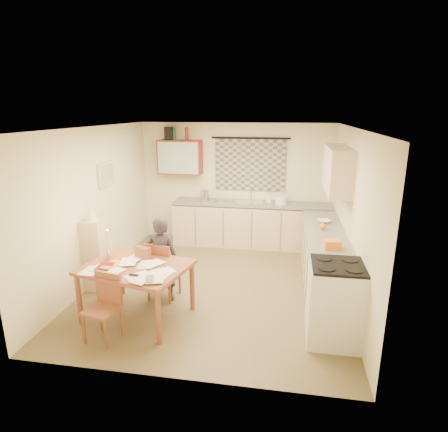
% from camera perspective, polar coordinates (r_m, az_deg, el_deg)
% --- Properties ---
extents(floor, '(4.00, 4.50, 0.02)m').
position_cam_1_polar(floor, '(6.21, -1.17, -10.49)').
color(floor, brown).
rests_on(floor, ground).
extents(ceiling, '(4.00, 4.50, 0.02)m').
position_cam_1_polar(ceiling, '(5.57, -1.31, 13.42)').
color(ceiling, white).
rests_on(ceiling, floor).
extents(wall_back, '(4.00, 0.02, 2.50)m').
position_cam_1_polar(wall_back, '(7.94, 1.82, 5.00)').
color(wall_back, beige).
rests_on(wall_back, floor).
extents(wall_front, '(4.00, 0.02, 2.50)m').
position_cam_1_polar(wall_front, '(3.69, -7.86, -8.26)').
color(wall_front, beige).
rests_on(wall_front, floor).
extents(wall_left, '(0.02, 4.50, 2.50)m').
position_cam_1_polar(wall_left, '(6.44, -19.10, 1.53)').
color(wall_left, beige).
rests_on(wall_left, floor).
extents(wall_right, '(0.02, 4.50, 2.50)m').
position_cam_1_polar(wall_right, '(5.75, 18.85, -0.11)').
color(wall_right, beige).
rests_on(wall_right, floor).
extents(window_blind, '(1.45, 0.03, 1.05)m').
position_cam_1_polar(window_blind, '(7.80, 4.01, 7.75)').
color(window_blind, '#374D78').
rests_on(window_blind, wall_back).
extents(curtain_rod, '(1.60, 0.04, 0.04)m').
position_cam_1_polar(curtain_rod, '(7.72, 4.07, 11.77)').
color(curtain_rod, black).
rests_on(curtain_rod, wall_back).
extents(wall_cabinet, '(0.90, 0.34, 0.70)m').
position_cam_1_polar(wall_cabinet, '(7.92, -6.70, 8.90)').
color(wall_cabinet, maroon).
rests_on(wall_cabinet, wall_back).
extents(wall_cabinet_glass, '(0.84, 0.02, 0.64)m').
position_cam_1_polar(wall_cabinet_glass, '(7.75, -7.05, 8.74)').
color(wall_cabinet_glass, '#99B2A5').
rests_on(wall_cabinet_glass, wall_back).
extents(upper_cabinet_right, '(0.34, 1.30, 0.70)m').
position_cam_1_polar(upper_cabinet_right, '(6.13, 16.91, 6.77)').
color(upper_cabinet_right, tan).
rests_on(upper_cabinet_right, wall_right).
extents(framed_print, '(0.04, 0.50, 0.40)m').
position_cam_1_polar(framed_print, '(6.68, -17.53, 6.11)').
color(framed_print, beige).
rests_on(framed_print, wall_left).
extents(print_canvas, '(0.01, 0.42, 0.32)m').
position_cam_1_polar(print_canvas, '(6.67, -17.34, 6.11)').
color(print_canvas, beige).
rests_on(print_canvas, wall_left).
extents(counter_back, '(3.30, 0.62, 0.92)m').
position_cam_1_polar(counter_back, '(7.79, 4.43, -1.31)').
color(counter_back, tan).
rests_on(counter_back, floor).
extents(counter_right, '(0.62, 2.95, 0.92)m').
position_cam_1_polar(counter_right, '(5.98, 15.20, -7.30)').
color(counter_right, tan).
rests_on(counter_right, floor).
extents(stove, '(0.65, 0.65, 1.00)m').
position_cam_1_polar(stove, '(4.84, 16.58, -12.55)').
color(stove, white).
rests_on(stove, floor).
extents(sink, '(0.65, 0.57, 0.10)m').
position_cam_1_polar(sink, '(7.68, 3.93, 1.77)').
color(sink, silver).
rests_on(sink, counter_back).
extents(tap, '(0.04, 0.04, 0.28)m').
position_cam_1_polar(tap, '(7.81, 4.16, 3.36)').
color(tap, silver).
rests_on(tap, counter_back).
extents(dish_rack, '(0.42, 0.39, 0.06)m').
position_cam_1_polar(dish_rack, '(7.73, -0.04, 2.44)').
color(dish_rack, silver).
rests_on(dish_rack, counter_back).
extents(kettle, '(0.18, 0.18, 0.24)m').
position_cam_1_polar(kettle, '(7.79, -2.92, 3.19)').
color(kettle, silver).
rests_on(kettle, counter_back).
extents(mixing_bowl, '(0.29, 0.29, 0.16)m').
position_cam_1_polar(mixing_bowl, '(7.62, 8.72, 2.43)').
color(mixing_bowl, white).
rests_on(mixing_bowl, counter_back).
extents(soap_bottle, '(0.14, 0.14, 0.19)m').
position_cam_1_polar(soap_bottle, '(7.67, 6.78, 2.70)').
color(soap_bottle, white).
rests_on(soap_bottle, counter_back).
extents(bowl, '(0.33, 0.33, 0.05)m').
position_cam_1_polar(bowl, '(6.50, 14.94, -0.77)').
color(bowl, white).
rests_on(bowl, counter_right).
extents(orange_bag, '(0.24, 0.20, 0.12)m').
position_cam_1_polar(orange_bag, '(5.32, 16.09, -4.20)').
color(orange_bag, orange).
rests_on(orange_bag, counter_right).
extents(fruit_orange, '(0.10, 0.10, 0.10)m').
position_cam_1_polar(fruit_orange, '(6.12, 14.80, -1.57)').
color(fruit_orange, orange).
rests_on(fruit_orange, counter_right).
extents(speaker, '(0.18, 0.22, 0.26)m').
position_cam_1_polar(speaker, '(7.94, -8.39, 12.34)').
color(speaker, black).
rests_on(speaker, wall_cabinet).
extents(bottle_green, '(0.07, 0.07, 0.26)m').
position_cam_1_polar(bottle_green, '(7.90, -7.63, 12.35)').
color(bottle_green, '#195926').
rests_on(bottle_green, wall_cabinet).
extents(bottle_brown, '(0.08, 0.08, 0.26)m').
position_cam_1_polar(bottle_brown, '(7.83, -5.71, 12.38)').
color(bottle_brown, maroon).
rests_on(bottle_brown, wall_cabinet).
extents(dining_table, '(1.52, 1.28, 0.75)m').
position_cam_1_polar(dining_table, '(5.32, -13.04, -11.04)').
color(dining_table, brown).
rests_on(dining_table, floor).
extents(chair_far, '(0.46, 0.46, 0.90)m').
position_cam_1_polar(chair_far, '(5.78, -9.18, -9.64)').
color(chair_far, brown).
rests_on(chair_far, floor).
extents(chair_near, '(0.44, 0.44, 0.83)m').
position_cam_1_polar(chair_near, '(5.01, -17.87, -14.83)').
color(chair_near, brown).
rests_on(chair_near, floor).
extents(person, '(0.53, 0.39, 1.29)m').
position_cam_1_polar(person, '(5.58, -9.48, -6.50)').
color(person, black).
rests_on(person, floor).
extents(shelf_stand, '(0.32, 0.30, 1.14)m').
position_cam_1_polar(shelf_stand, '(6.19, -19.05, -5.65)').
color(shelf_stand, tan).
rests_on(shelf_stand, floor).
extents(lampshade, '(0.20, 0.20, 0.22)m').
position_cam_1_polar(lampshade, '(5.99, -19.63, 0.40)').
color(lampshade, beige).
rests_on(lampshade, shelf_stand).
extents(letter_rack, '(0.24, 0.17, 0.16)m').
position_cam_1_polar(letter_rack, '(5.36, -12.26, -5.47)').
color(letter_rack, brown).
rests_on(letter_rack, dining_table).
extents(mug, '(0.14, 0.14, 0.09)m').
position_cam_1_polar(mug, '(4.62, -11.22, -9.49)').
color(mug, white).
rests_on(mug, dining_table).
extents(magazine, '(0.23, 0.29, 0.02)m').
position_cam_1_polar(magazine, '(5.24, -18.72, -7.29)').
color(magazine, maroon).
rests_on(magazine, dining_table).
extents(book, '(0.38, 0.40, 0.02)m').
position_cam_1_polar(book, '(5.31, -17.33, -6.86)').
color(book, orange).
rests_on(book, dining_table).
extents(orange_box, '(0.13, 0.09, 0.04)m').
position_cam_1_polar(orange_box, '(5.12, -17.64, -7.64)').
color(orange_box, orange).
rests_on(orange_box, dining_table).
extents(eyeglasses, '(0.13, 0.06, 0.02)m').
position_cam_1_polar(eyeglasses, '(4.87, -13.58, -8.75)').
color(eyeglasses, black).
rests_on(eyeglasses, dining_table).
extents(candle_holder, '(0.08, 0.08, 0.18)m').
position_cam_1_polar(candle_holder, '(5.42, -17.22, -5.48)').
color(candle_holder, silver).
rests_on(candle_holder, dining_table).
extents(candle, '(0.03, 0.03, 0.22)m').
position_cam_1_polar(candle, '(5.40, -17.21, -3.31)').
color(candle, white).
rests_on(candle, dining_table).
extents(candle_flame, '(0.02, 0.02, 0.02)m').
position_cam_1_polar(candle_flame, '(5.36, -17.34, -2.08)').
color(candle_flame, '#FFCC66').
rests_on(candle_flame, dining_table).
extents(papers, '(1.21, 0.93, 0.02)m').
position_cam_1_polar(papers, '(5.01, -13.51, -7.97)').
color(papers, white).
rests_on(papers, dining_table).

